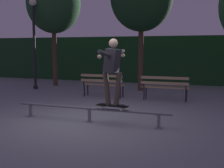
{
  "coord_description": "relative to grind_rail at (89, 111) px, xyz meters",
  "views": [
    {
      "loc": [
        2.9,
        -6.37,
        1.79
      ],
      "look_at": [
        0.3,
        0.82,
        0.85
      ],
      "focal_mm": 47.06,
      "sensor_mm": 36.0,
      "label": 1
    }
  ],
  "objects": [
    {
      "name": "lamp_post_left",
      "position": [
        -4.67,
        4.56,
        2.2
      ],
      "size": [
        0.32,
        0.32,
        3.9
      ],
      "color": "black",
      "rests_on": "ground"
    },
    {
      "name": "park_bench_left_center",
      "position": [
        1.23,
        3.48,
        0.26
      ],
      "size": [
        1.6,
        0.42,
        0.88
      ],
      "color": "black",
      "rests_on": "ground"
    },
    {
      "name": "skateboarder",
      "position": [
        0.59,
        -0.0,
        1.09
      ],
      "size": [
        0.63,
        1.41,
        1.56
      ],
      "color": "black",
      "rests_on": "skateboard"
    },
    {
      "name": "grind_rail",
      "position": [
        0.0,
        0.0,
        0.0
      ],
      "size": [
        4.0,
        0.18,
        0.36
      ],
      "color": "slate",
      "rests_on": "ground"
    },
    {
      "name": "hedge_backdrop",
      "position": [
        0.0,
        8.83,
        0.91
      ],
      "size": [
        24.0,
        1.2,
        2.39
      ],
      "primitive_type": "cube",
      "color": "#193D1E",
      "rests_on": "ground"
    },
    {
      "name": "ground_plane",
      "position": [
        0.0,
        -0.02,
        -0.28
      ],
      "size": [
        90.0,
        90.0,
        0.0
      ],
      "primitive_type": "plane",
      "color": "slate"
    },
    {
      "name": "park_bench_leftmost",
      "position": [
        -1.04,
        3.48,
        0.26
      ],
      "size": [
        1.6,
        0.42,
        0.88
      ],
      "color": "black",
      "rests_on": "ground"
    },
    {
      "name": "tree_far_left",
      "position": [
        -4.45,
        5.88,
        3.56
      ],
      "size": [
        2.52,
        2.52,
        5.24
      ],
      "color": "#4C3828",
      "rests_on": "ground"
    },
    {
      "name": "skateboard",
      "position": [
        0.59,
        0.0,
        0.15
      ],
      "size": [
        0.79,
        0.26,
        0.09
      ],
      "color": "black",
      "rests_on": "grind_rail"
    }
  ]
}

